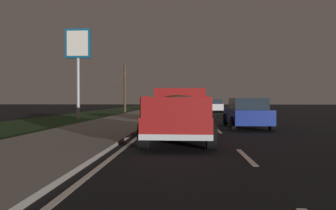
% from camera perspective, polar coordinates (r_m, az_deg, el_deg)
% --- Properties ---
extents(ground, '(144.00, 144.00, 0.00)m').
position_cam_1_polar(ground, '(27.36, 6.35, -2.12)').
color(ground, black).
extents(sidewalk_shoulder, '(108.00, 4.00, 0.12)m').
position_cam_1_polar(sidewalk_shoulder, '(27.62, -5.55, -1.96)').
color(sidewalk_shoulder, gray).
rests_on(sidewalk_shoulder, ground).
extents(grass_verge, '(108.00, 6.00, 0.01)m').
position_cam_1_polar(grass_verge, '(28.80, -15.43, -1.98)').
color(grass_verge, '#1E3819').
rests_on(grass_verge, ground).
extents(lane_markings, '(108.00, 3.54, 0.01)m').
position_cam_1_polar(lane_markings, '(28.84, 1.11, -1.94)').
color(lane_markings, silver).
rests_on(lane_markings, ground).
extents(pickup_truck, '(5.46, 2.35, 1.87)m').
position_cam_1_polar(pickup_truck, '(11.33, 2.07, -1.47)').
color(pickup_truck, maroon).
rests_on(pickup_truck, ground).
extents(sedan_white, '(4.40, 2.02, 1.54)m').
position_cam_1_polar(sedan_white, '(37.62, 8.09, -0.09)').
color(sedan_white, silver).
rests_on(sedan_white, ground).
extents(sedan_blue, '(4.41, 2.04, 1.54)m').
position_cam_1_polar(sedan_blue, '(16.92, 13.78, -1.37)').
color(sedan_blue, navy).
rests_on(sedan_blue, ground).
extents(gas_price_sign, '(0.27, 1.90, 6.77)m').
position_cam_1_polar(gas_price_sign, '(25.37, -15.66, 9.13)').
color(gas_price_sign, '#99999E').
rests_on(gas_price_sign, ground).
extents(bare_tree_far, '(1.50, 1.34, 5.54)m').
position_cam_1_polar(bare_tree_far, '(38.67, -7.66, 3.08)').
color(bare_tree_far, '#423323').
rests_on(bare_tree_far, ground).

